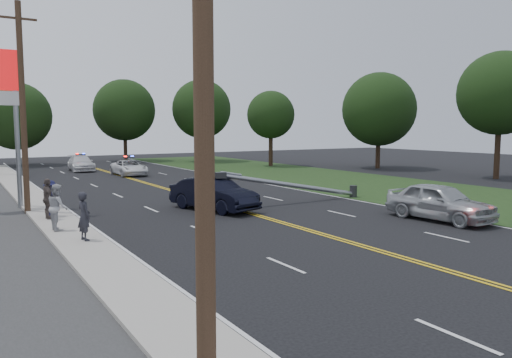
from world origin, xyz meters
TOP-DOWN VIEW (x-y plane):
  - ground at (0.00, 0.00)m, footprint 120.00×120.00m
  - sidewalk at (-8.40, 10.00)m, footprint 1.80×70.00m
  - grass_verge at (13.50, 10.00)m, footprint 12.00×80.00m
  - centerline_yellow at (0.00, 10.00)m, footprint 0.36×80.00m
  - traffic_signal at (8.30, 30.00)m, footprint 0.28×0.41m
  - fallen_streetlight at (4.19, 8.00)m, footprint 9.36×0.44m
  - utility_pole_near at (-9.20, -8.00)m, footprint 1.60×0.28m
  - utility_pole_mid at (-9.20, 12.00)m, footprint 1.60×0.28m
  - tree_6 at (-6.16, 45.31)m, footprint 7.26×7.26m
  - tree_7 at (5.82, 46.19)m, footprint 7.39×7.39m
  - tree_8 at (13.67, 41.02)m, footprint 7.04×7.04m
  - tree_9 at (16.83, 30.53)m, footprint 5.05×5.05m
  - tree_12 at (25.13, 9.96)m, footprint 6.60×6.60m
  - tree_13 at (24.35, 22.32)m, footprint 7.30×7.30m
  - crashed_sedan at (-1.08, 8.12)m, footprint 3.10×5.27m
  - waiting_sedan at (6.35, 0.44)m, footprint 2.32×5.05m
  - emergency_a at (0.74, 28.18)m, footprint 2.25×4.76m
  - emergency_b at (-1.87, 34.83)m, footprint 2.29×5.09m
  - bystander_a at (-8.25, 4.08)m, footprint 0.55×0.72m
  - bystander_b at (-8.73, 6.50)m, footprint 0.71×0.90m
  - bystander_c at (-8.46, 9.91)m, footprint 0.89×1.19m
  - bystander_d at (-8.68, 9.20)m, footprint 0.53×1.09m

SIDE VIEW (x-z plane):
  - ground at x=0.00m, z-range 0.00..0.00m
  - grass_verge at x=13.50m, z-range 0.00..0.01m
  - centerline_yellow at x=0.00m, z-range 0.01..0.01m
  - sidewalk at x=-8.40m, z-range 0.00..0.12m
  - emergency_a at x=0.74m, z-range 0.00..1.32m
  - emergency_b at x=-1.87m, z-range 0.00..1.45m
  - crashed_sedan at x=-1.08m, z-range 0.00..1.64m
  - waiting_sedan at x=6.35m, z-range 0.00..1.68m
  - fallen_streetlight at x=4.19m, z-range -0.04..1.88m
  - bystander_c at x=-8.46m, z-range 0.12..1.77m
  - bystander_a at x=-8.25m, z-range 0.12..1.88m
  - bystander_d at x=-8.68m, z-range 0.12..1.91m
  - bystander_b at x=-8.73m, z-range 0.12..1.94m
  - traffic_signal at x=8.30m, z-range 0.68..7.73m
  - utility_pole_near at x=-9.20m, z-range 0.08..10.08m
  - utility_pole_mid at x=-9.20m, z-range 0.08..10.08m
  - tree_6 at x=-6.16m, z-range 0.83..9.77m
  - tree_9 at x=16.83m, z-range 1.44..9.41m
  - tree_13 at x=24.35m, z-range 1.12..10.67m
  - tree_7 at x=5.82m, z-range 1.24..11.11m
  - tree_8 at x=13.67m, z-range 1.38..11.19m
  - tree_12 at x=25.13m, z-range 1.74..11.85m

